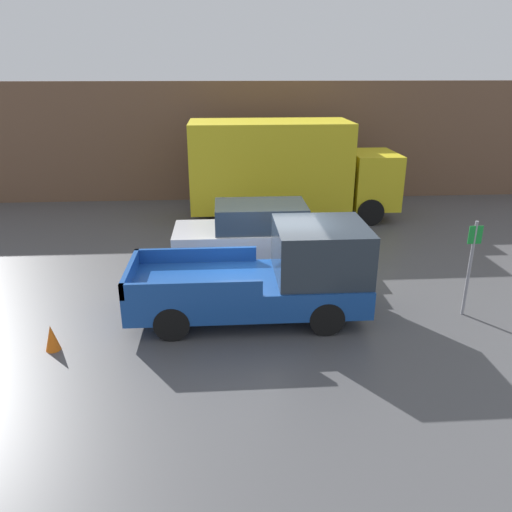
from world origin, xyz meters
The scene contains 8 objects.
ground_plane centered at (0.00, 0.00, 0.00)m, with size 60.00×60.00×0.00m, color #4C4C4F.
building_wall centered at (0.00, 9.80, 2.36)m, with size 28.00×0.15×4.73m.
pickup_truck centered at (-0.02, -0.89, 0.97)m, with size 5.13×2.09×2.10m.
car centered at (-0.14, 2.32, 0.88)m, with size 4.54×1.85×1.74m.
delivery_truck centered at (1.18, 6.78, 1.86)m, with size 7.36×2.45×3.49m.
parking_sign centered at (4.28, -1.15, 1.24)m, with size 0.30×0.07×2.20m.
newspaper_box centered at (1.05, 9.47, 0.52)m, with size 0.45×0.40×1.03m.
traffic_cone centered at (-4.49, -2.08, 0.27)m, with size 0.29×0.29×0.54m.
Camera 1 is at (-1.07, -10.90, 5.25)m, focal length 35.00 mm.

